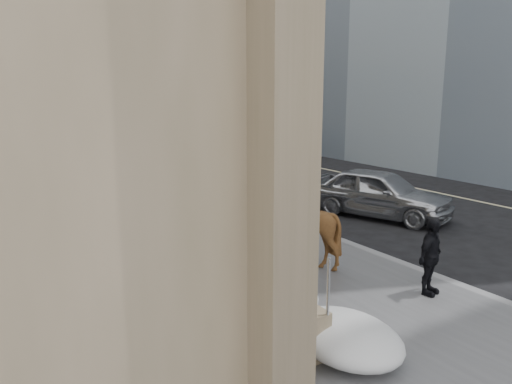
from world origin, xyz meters
TOP-DOWN VIEW (x-y plane):
  - ground at (0.00, 0.00)m, footprint 140.00×140.00m
  - sidewalk at (0.00, 10.00)m, footprint 5.00×80.00m
  - curb at (2.62, 10.00)m, footprint 0.24×80.00m
  - lane_line at (10.50, 10.00)m, footprint 0.15×70.00m
  - far_podium at (15.50, 10.00)m, footprint 2.00×80.00m
  - bg_building_mid at (4.00, 60.00)m, footprint 30.00×12.00m
  - streetlight_mid at (2.74, 14.00)m, footprint 1.71×0.24m
  - streetlight_far at (2.74, 34.00)m, footprint 1.71×0.24m
  - traffic_signal at (2.07, 22.00)m, footprint 4.10×0.22m
  - snow_bank at (-1.42, 8.11)m, footprint 1.70×18.10m
  - mounted_horse_left at (-1.46, 2.78)m, footprint 2.06×2.76m
  - mounted_horse_right at (0.20, 1.53)m, footprint 1.76×1.91m
  - pedestrian at (1.62, -1.12)m, footprint 0.99×0.63m
  - car_silver at (5.65, 4.18)m, footprint 3.43×5.11m
  - car_grey at (11.13, 19.29)m, footprint 2.59×4.74m

SIDE VIEW (x-z plane):
  - ground at x=0.00m, z-range 0.00..0.00m
  - lane_line at x=10.50m, z-range 0.00..0.01m
  - sidewalk at x=0.00m, z-range 0.00..0.12m
  - curb at x=2.62m, z-range 0.00..0.12m
  - snow_bank at x=-1.42m, z-range 0.09..0.85m
  - car_grey at x=11.13m, z-range 0.00..1.30m
  - car_silver at x=5.65m, z-range 0.00..1.61m
  - pedestrian at x=1.62m, z-range 0.12..1.69m
  - mounted_horse_right at x=0.20m, z-range -0.12..2.47m
  - mounted_horse_left at x=-1.46m, z-range -0.12..2.60m
  - far_podium at x=15.50m, z-range 0.00..4.00m
  - traffic_signal at x=2.07m, z-range 1.00..7.00m
  - streetlight_mid at x=2.74m, z-range 0.58..8.58m
  - streetlight_far at x=2.74m, z-range 0.58..8.58m
  - bg_building_mid at x=4.00m, z-range 0.00..28.00m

